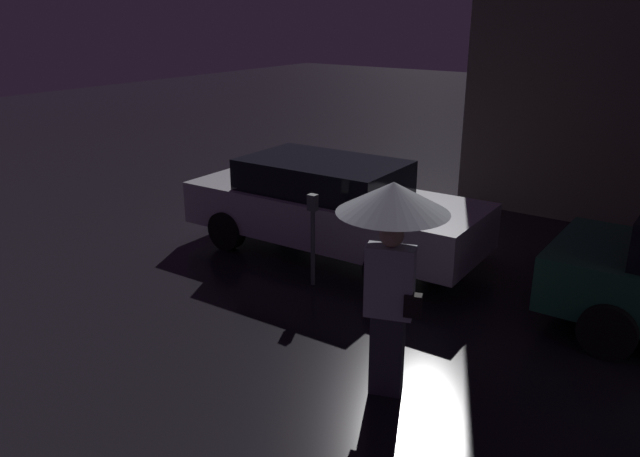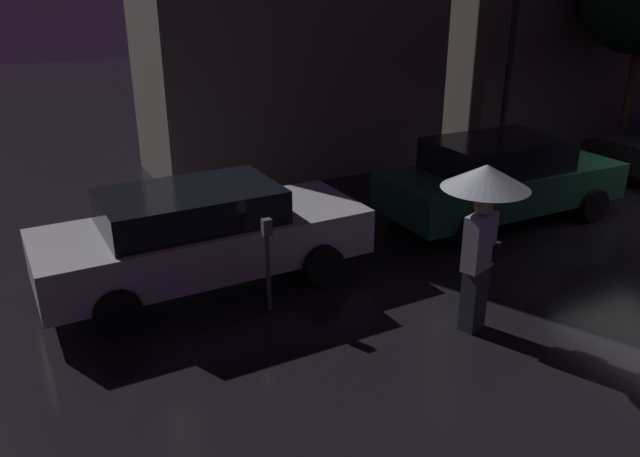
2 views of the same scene
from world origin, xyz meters
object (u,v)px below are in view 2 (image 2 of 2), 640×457
object	(u,v)px
parked_car_silver	(203,234)
parking_meter	(268,255)
street_lamp_near	(514,25)
pedestrian_with_umbrella	(484,204)
parked_car_green	(500,178)

from	to	relation	value
parked_car_silver	parking_meter	bearing A→B (deg)	-68.02
parking_meter	street_lamp_near	size ratio (longest dim) A/B	0.31
parking_meter	parked_car_silver	bearing A→B (deg)	113.70
parked_car_silver	street_lamp_near	size ratio (longest dim) A/B	1.11
parked_car_silver	pedestrian_with_umbrella	size ratio (longest dim) A/B	2.18
street_lamp_near	pedestrian_with_umbrella	bearing A→B (deg)	-134.70
parked_car_green	parking_meter	size ratio (longest dim) A/B	3.50
parked_car_green	pedestrian_with_umbrella	world-z (taller)	pedestrian_with_umbrella
parked_car_silver	street_lamp_near	distance (m)	8.31
pedestrian_with_umbrella	street_lamp_near	xyz separation A→B (m)	(5.02, 5.07, 1.54)
parked_car_green	street_lamp_near	size ratio (longest dim) A/B	1.07
pedestrian_with_umbrella	parked_car_silver	bearing A→B (deg)	113.51
parked_car_silver	parked_car_green	world-z (taller)	parked_car_green
parked_car_silver	parking_meter	size ratio (longest dim) A/B	3.62
parked_car_green	parking_meter	bearing A→B (deg)	-166.81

